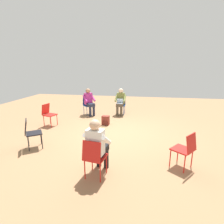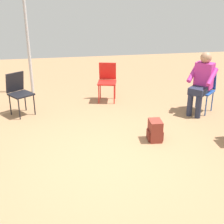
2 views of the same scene
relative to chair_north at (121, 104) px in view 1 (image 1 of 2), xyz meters
The scene contains 11 objects.
ground_plane 2.57m from the chair_north, 86.58° to the right, with size 15.09×15.09×0.00m, color #99704C.
chair_north is the anchor object (origin of this frame).
chair_south 5.06m from the chair_north, 89.25° to the right, with size 0.46×0.50×0.85m.
chair_southwest 4.51m from the chair_north, 116.41° to the right, with size 0.58×0.57×0.85m.
chair_west 3.34m from the chair_north, 139.29° to the right, with size 0.51×0.48×0.85m.
chair_northwest 1.58m from the chair_north, 167.92° to the right, with size 0.58×0.59×0.85m.
chair_southeast 4.80m from the chair_north, 66.01° to the right, with size 0.58×0.58×0.85m.
person_with_laptop 0.26m from the chair_north, 93.49° to the right, with size 0.51×0.54×1.24m.
person_in_magenta 1.52m from the chair_north, 162.46° to the right, with size 0.63×0.63×1.24m.
person_in_white 4.90m from the chair_north, 88.90° to the right, with size 0.55×0.56×1.24m.
backpack_near_laptop_user 1.79m from the chair_north, 103.08° to the right, with size 0.29×0.26×0.36m.
Camera 1 is at (0.80, -5.58, 2.24)m, focal length 28.00 mm.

